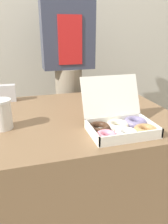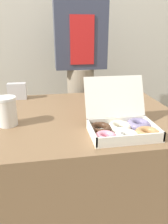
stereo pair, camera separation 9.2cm
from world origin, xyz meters
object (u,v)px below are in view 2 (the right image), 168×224
donut_box (123,126)px  coffee_cup (7,111)px  person_customer (80,67)px  napkin_holder (17,91)px

donut_box → coffee_cup: size_ratio=2.26×
donut_box → person_customer: (-0.05, 0.91, 0.13)m
coffee_cup → donut_box: bearing=-19.3°
coffee_cup → person_customer: bearing=56.7°
donut_box → coffee_cup: 0.56m
donut_box → napkin_holder: size_ratio=2.67×
donut_box → person_customer: 0.92m
donut_box → coffee_cup: (-0.53, 0.18, 0.04)m
napkin_holder → person_customer: size_ratio=0.07×
coffee_cup → napkin_holder: size_ratio=1.18×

